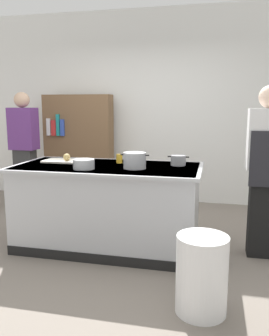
% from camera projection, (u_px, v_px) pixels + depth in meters
% --- Properties ---
extents(ground_plane, '(10.00, 10.00, 0.00)m').
position_uv_depth(ground_plane, '(108.00, 246.00, 3.87)').
color(ground_plane, slate).
extents(back_wall, '(6.40, 0.12, 3.00)m').
position_uv_depth(back_wall, '(146.00, 107.00, 5.62)').
color(back_wall, white).
rests_on(back_wall, ground_plane).
extents(counter_island, '(1.98, 0.98, 0.90)m').
position_uv_depth(counter_island, '(108.00, 205.00, 3.79)').
color(counter_island, '#B7BABF').
rests_on(counter_island, ground_plane).
extents(cutting_board, '(0.40, 0.28, 0.02)m').
position_uv_depth(cutting_board, '(62.00, 161.00, 3.98)').
color(cutting_board, silver).
rests_on(cutting_board, counter_island).
extents(onion, '(0.08, 0.08, 0.08)m').
position_uv_depth(onion, '(67.00, 157.00, 3.92)').
color(onion, tan).
rests_on(onion, cutting_board).
extents(stock_pot, '(0.29, 0.23, 0.16)m').
position_uv_depth(stock_pot, '(135.00, 160.00, 3.54)').
color(stock_pot, '#B7BABF').
rests_on(stock_pot, counter_island).
extents(sauce_pan, '(0.23, 0.16, 0.11)m').
position_uv_depth(sauce_pan, '(178.00, 160.00, 3.72)').
color(sauce_pan, '#99999E').
rests_on(sauce_pan, counter_island).
extents(mixing_bowl, '(0.22, 0.22, 0.10)m').
position_uv_depth(mixing_bowl, '(84.00, 164.00, 3.51)').
color(mixing_bowl, '#B7BABF').
rests_on(mixing_bowl, counter_island).
extents(juice_cup, '(0.07, 0.07, 0.10)m').
position_uv_depth(juice_cup, '(119.00, 159.00, 3.87)').
color(juice_cup, yellow).
rests_on(juice_cup, counter_island).
extents(trash_bin, '(0.38, 0.38, 0.59)m').
position_uv_depth(trash_bin, '(202.00, 275.00, 2.58)').
color(trash_bin, white).
rests_on(trash_bin, ground_plane).
extents(person_chef, '(0.38, 0.25, 1.72)m').
position_uv_depth(person_chef, '(266.00, 168.00, 3.48)').
color(person_chef, black).
rests_on(person_chef, ground_plane).
extents(person_guest, '(0.38, 0.24, 1.72)m').
position_uv_depth(person_guest, '(24.00, 149.00, 5.11)').
color(person_guest, '#313131').
rests_on(person_guest, ground_plane).
extents(bookshelf, '(1.10, 0.31, 1.70)m').
position_uv_depth(bookshelf, '(79.00, 148.00, 5.68)').
color(bookshelf, brown).
rests_on(bookshelf, ground_plane).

